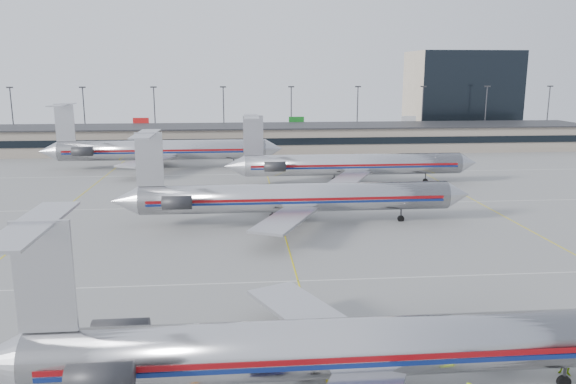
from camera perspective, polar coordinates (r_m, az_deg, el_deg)
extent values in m
plane|color=gray|center=(43.33, 2.46, -13.78)|extent=(260.00, 260.00, 0.00)
cube|color=silver|center=(52.44, 1.02, -9.02)|extent=(160.00, 0.15, 0.02)
cube|color=gray|center=(137.66, -2.87, 5.44)|extent=(160.00, 16.00, 6.00)
cube|color=black|center=(129.60, -2.73, 5.11)|extent=(160.00, 0.20, 1.60)
cube|color=#2D2D30|center=(137.34, -2.89, 6.72)|extent=(162.00, 17.00, 0.30)
cylinder|color=#38383D|center=(161.73, -26.18, 6.81)|extent=(0.30, 0.30, 15.00)
cube|color=#2D2D30|center=(161.37, -26.44, 9.50)|extent=(1.60, 0.40, 0.35)
cylinder|color=#38383D|center=(156.21, -19.97, 7.18)|extent=(0.30, 0.30, 15.00)
cube|color=#2D2D30|center=(155.84, -20.17, 9.96)|extent=(1.60, 0.40, 0.35)
cylinder|color=#38383D|center=(152.63, -13.37, 7.48)|extent=(0.30, 0.30, 15.00)
cube|color=#2D2D30|center=(152.25, -13.51, 10.33)|extent=(1.60, 0.40, 0.35)
cylinder|color=#38383D|center=(151.12, -6.54, 7.68)|extent=(0.30, 0.30, 15.00)
cube|color=#2D2D30|center=(150.73, -6.61, 10.56)|extent=(1.60, 0.40, 0.35)
cylinder|color=#38383D|center=(151.74, 0.33, 7.77)|extent=(0.30, 0.30, 15.00)
cube|color=#2D2D30|center=(151.36, 0.33, 10.64)|extent=(1.60, 0.40, 0.35)
cylinder|color=#38383D|center=(154.47, 7.05, 7.76)|extent=(0.30, 0.30, 15.00)
cube|color=#2D2D30|center=(154.10, 7.12, 10.58)|extent=(1.60, 0.40, 0.35)
cylinder|color=#38383D|center=(159.21, 13.46, 7.65)|extent=(0.30, 0.30, 15.00)
cube|color=#2D2D30|center=(158.85, 13.59, 10.38)|extent=(1.60, 0.40, 0.35)
cylinder|color=#38383D|center=(165.77, 19.42, 7.46)|extent=(0.30, 0.30, 15.00)
cube|color=#2D2D30|center=(165.42, 19.60, 10.08)|extent=(1.60, 0.40, 0.35)
cylinder|color=#38383D|center=(173.96, 24.87, 7.22)|extent=(0.30, 0.30, 15.00)
cube|color=#2D2D30|center=(173.63, 25.09, 9.71)|extent=(1.60, 0.40, 0.35)
cube|color=tan|center=(179.81, 17.13, 9.52)|extent=(30.00, 20.00, 25.00)
cylinder|color=#BCBBC0|center=(34.05, 6.95, -15.36)|extent=(37.08, 3.43, 3.43)
cube|color=maroon|center=(32.50, 7.61, -16.53)|extent=(35.23, 0.05, 0.32)
cube|color=navy|center=(32.68, 7.59, -17.10)|extent=(35.23, 0.05, 0.26)
cube|color=#BCBCC1|center=(39.92, 2.28, -12.46)|extent=(8.62, 12.57, 0.30)
cube|color=#BCBCC1|center=(33.14, -23.54, -7.94)|extent=(3.15, 0.23, 6.30)
cube|color=#BCBCC1|center=(32.39, -24.45, -2.98)|extent=(2.22, 9.73, 0.17)
cylinder|color=#2D2D30|center=(36.38, -16.61, -13.44)|extent=(3.34, 1.58, 1.58)
cylinder|color=#2D2D30|center=(31.80, -18.54, -17.49)|extent=(3.34, 1.58, 1.58)
cylinder|color=#2D2D30|center=(39.79, 26.27, -16.36)|extent=(0.19, 0.19, 1.53)
cylinder|color=#2D2D30|center=(36.75, 1.64, -17.47)|extent=(0.19, 0.19, 1.53)
cylinder|color=black|center=(39.99, 26.21, -16.92)|extent=(0.83, 0.28, 0.83)
cylinder|color=#BCBBC0|center=(70.69, 0.85, -0.58)|extent=(38.86, 3.59, 3.59)
cone|color=#BCBBC0|center=(75.74, 16.85, -0.25)|extent=(3.11, 3.59, 3.59)
cone|color=#BCBCC1|center=(71.71, -16.23, -0.88)|extent=(3.50, 3.59, 3.59)
cube|color=maroon|center=(68.90, 1.01, -0.79)|extent=(36.92, 0.05, 0.34)
cube|color=navy|center=(68.99, 1.01, -1.10)|extent=(36.92, 0.05, 0.27)
cube|color=#BCBCC1|center=(77.35, -1.10, -0.21)|extent=(9.04, 13.17, 0.31)
cube|color=#BCBCC1|center=(64.16, -0.25, -2.79)|extent=(9.04, 13.17, 0.31)
cube|color=#BCBCC1|center=(70.22, -13.91, 3.22)|extent=(3.30, 0.24, 6.61)
cube|color=#BCBCC1|center=(69.87, -14.27, 5.73)|extent=(2.33, 10.20, 0.17)
cylinder|color=#2D2D30|center=(73.34, -10.77, -0.10)|extent=(3.50, 1.65, 1.65)
cylinder|color=#2D2D30|center=(67.97, -11.22, -1.08)|extent=(3.50, 1.65, 1.65)
cylinder|color=#2D2D30|center=(73.92, 11.40, -2.33)|extent=(0.19, 0.19, 1.60)
cylinder|color=#2D2D30|center=(68.82, -1.37, -3.16)|extent=(0.19, 0.19, 1.60)
cylinder|color=#2D2D30|center=(73.32, -1.61, -2.21)|extent=(0.19, 0.19, 1.60)
cylinder|color=black|center=(74.03, 11.39, -2.68)|extent=(0.87, 0.29, 0.87)
cylinder|color=#BCBBC0|center=(96.70, 6.70, 2.79)|extent=(37.19, 3.62, 3.62)
cone|color=#BCBBC0|center=(102.71, 17.79, 2.84)|extent=(3.13, 3.62, 3.62)
cone|color=#BCBCC1|center=(94.70, -5.47, 2.63)|extent=(3.52, 3.62, 3.62)
cube|color=maroon|center=(94.92, 6.92, 2.70)|extent=(35.33, 0.05, 0.34)
cube|color=navy|center=(94.99, 6.92, 2.47)|extent=(35.33, 0.05, 0.27)
cube|color=#BCBCC1|center=(103.14, 4.85, 2.86)|extent=(9.10, 13.27, 0.31)
cube|color=#BCBCC1|center=(89.87, 6.34, 1.46)|extent=(9.10, 13.27, 0.31)
cube|color=#BCBCC1|center=(94.02, -3.55, 5.75)|extent=(3.33, 0.24, 6.66)
cube|color=#BCBCC1|center=(93.72, -3.76, 7.65)|extent=(2.35, 10.28, 0.18)
cylinder|color=#2D2D30|center=(97.58, -1.55, 3.13)|extent=(3.52, 1.66, 1.66)
cylinder|color=#2D2D30|center=(92.08, -1.33, 2.59)|extent=(3.52, 1.66, 1.66)
cylinder|color=#2D2D30|center=(100.50, 13.78, 1.36)|extent=(0.20, 0.20, 1.62)
cylinder|color=#2D2D30|center=(94.34, 5.20, 0.98)|extent=(0.20, 0.20, 1.62)
cylinder|color=#2D2D30|center=(98.88, 4.72, 1.50)|extent=(0.20, 0.20, 1.62)
cylinder|color=black|center=(100.59, 13.77, 1.10)|extent=(0.88, 0.29, 0.88)
cylinder|color=#BCBBC0|center=(114.53, -12.52, 4.19)|extent=(40.50, 3.94, 3.94)
cone|color=#BCBBC0|center=(113.79, -1.46, 4.42)|extent=(3.41, 3.94, 3.94)
cone|color=#BCBCC1|center=(119.45, -23.15, 3.82)|extent=(3.84, 3.94, 3.94)
cube|color=maroon|center=(112.56, -12.65, 4.13)|extent=(38.48, 0.05, 0.37)
cube|color=navy|center=(112.62, -12.64, 3.91)|extent=(38.48, 0.05, 0.30)
cube|color=#BCBCC1|center=(122.29, -13.05, 4.14)|extent=(9.91, 14.45, 0.34)
cube|color=#BCBCC1|center=(107.68, -14.12, 3.05)|extent=(9.91, 14.45, 0.34)
cube|color=#BCBCC1|center=(117.82, -21.74, 6.57)|extent=(3.62, 0.27, 7.25)
cube|color=#BCBCC1|center=(117.69, -22.02, 8.22)|extent=(2.56, 11.19, 0.19)
cylinder|color=#2D2D30|center=(120.28, -19.43, 4.31)|extent=(3.84, 1.81, 1.81)
cylinder|color=#2D2D30|center=(114.45, -20.16, 3.89)|extent=(3.84, 1.81, 1.81)
cylinder|color=#2D2D30|center=(113.98, -5.53, 2.93)|extent=(0.21, 0.21, 1.76)
cylinder|color=#2D2D30|center=(112.91, -14.23, 2.53)|extent=(0.21, 0.21, 1.76)
cylinder|color=#2D2D30|center=(117.90, -13.85, 2.94)|extent=(0.21, 0.21, 1.76)
cylinder|color=black|center=(114.07, -5.52, 2.68)|extent=(0.96, 0.32, 0.96)
cube|color=gray|center=(40.74, 19.62, -15.67)|extent=(3.25, 1.52, 0.44)
cube|color=#2D2D30|center=(40.51, 20.42, -14.32)|extent=(3.25, 1.18, 1.12)
cylinder|color=black|center=(41.66, 20.79, -15.39)|extent=(0.44, 0.14, 0.44)
cylinder|color=black|center=(40.91, 21.39, -15.97)|extent=(0.44, 0.14, 0.44)
cylinder|color=black|center=(40.78, 17.81, -15.79)|extent=(0.44, 0.14, 0.44)
cylinder|color=black|center=(40.01, 18.36, -16.40)|extent=(0.44, 0.14, 0.44)
imported|color=#9BCA13|center=(41.15, 26.54, -15.07)|extent=(1.22, 1.16, 1.98)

